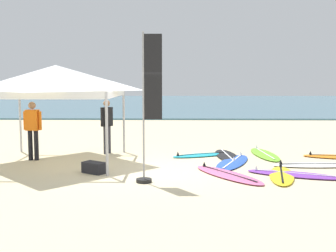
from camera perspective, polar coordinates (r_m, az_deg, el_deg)
name	(u,v)px	position (r m, az deg, el deg)	size (l,w,h in m)	color
ground_plane	(153,171)	(10.87, -2.00, -6.13)	(80.00, 80.00, 0.00)	beige
sea	(170,103)	(42.51, 0.27, 3.17)	(80.00, 36.00, 0.10)	teal
canopy_tent	(56,78)	(12.19, -15.00, 6.32)	(3.48, 3.48, 2.75)	#B7B7BC
surfboard_purple	(295,174)	(10.78, 16.86, -6.31)	(2.41, 1.48, 0.19)	purple
surfboard_white	(315,165)	(12.11, 19.41, -5.03)	(2.34, 0.69, 0.19)	white
surfboard_blue	(233,162)	(11.95, 8.79, -4.89)	(1.53, 2.57, 0.19)	blue
surfboard_lime	(265,154)	(13.41, 13.01, -3.76)	(0.81, 2.38, 0.19)	#7AD12D
surfboard_pink	(228,175)	(10.40, 8.15, -6.55)	(1.84, 2.41, 0.19)	pink
surfboard_cyan	(201,155)	(12.98, 4.46, -3.95)	(1.94, 1.19, 0.19)	#23B2CC
surfboard_yellow	(282,175)	(10.60, 15.20, -6.47)	(1.03, 2.22, 0.19)	yellow
surfboard_black	(227,156)	(12.92, 8.06, -4.04)	(0.79, 2.35, 0.19)	black
person_black	(107,123)	(13.40, -8.31, 0.44)	(0.36, 0.50, 1.71)	#383842
person_orange	(33,127)	(12.79, -17.93, -0.08)	(0.55, 0.25, 1.71)	black
banner_flag	(149,114)	(9.45, -2.66, 1.66)	(0.60, 0.36, 3.40)	#99999E
gear_bag_near_tent	(94,168)	(10.75, -10.00, -5.60)	(0.60, 0.32, 0.28)	#232328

